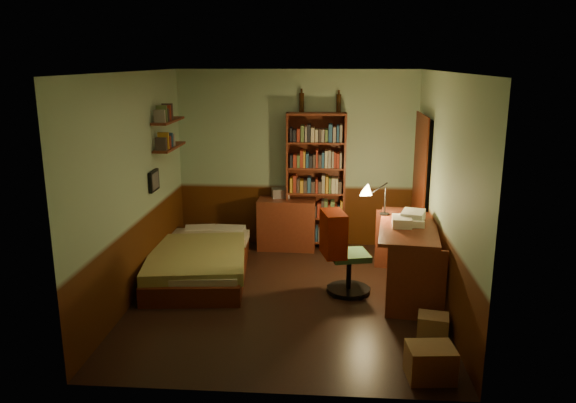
# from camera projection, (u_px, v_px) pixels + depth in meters

# --- Properties ---
(floor) EXTENTS (3.50, 4.00, 0.02)m
(floor) POSITION_uv_depth(u_px,v_px,m) (286.00, 297.00, 6.66)
(floor) COLOR black
(floor) RESTS_ON ground
(ceiling) EXTENTS (3.50, 4.00, 0.02)m
(ceiling) POSITION_uv_depth(u_px,v_px,m) (286.00, 71.00, 6.01)
(ceiling) COLOR silver
(ceiling) RESTS_ON wall_back
(wall_back) EXTENTS (3.50, 0.02, 2.60)m
(wall_back) POSITION_uv_depth(u_px,v_px,m) (297.00, 159.00, 8.28)
(wall_back) COLOR #89A584
(wall_back) RESTS_ON ground
(wall_left) EXTENTS (0.02, 4.00, 2.60)m
(wall_left) POSITION_uv_depth(u_px,v_px,m) (134.00, 187.00, 6.46)
(wall_left) COLOR #89A584
(wall_left) RESTS_ON ground
(wall_right) EXTENTS (0.02, 4.00, 2.60)m
(wall_right) POSITION_uv_depth(u_px,v_px,m) (445.00, 192.00, 6.21)
(wall_right) COLOR #89A584
(wall_right) RESTS_ON ground
(wall_front) EXTENTS (3.50, 0.02, 2.60)m
(wall_front) POSITION_uv_depth(u_px,v_px,m) (267.00, 247.00, 4.39)
(wall_front) COLOR #89A584
(wall_front) RESTS_ON ground
(doorway) EXTENTS (0.06, 0.90, 2.00)m
(doorway) POSITION_uv_depth(u_px,v_px,m) (421.00, 192.00, 7.54)
(doorway) COLOR black
(doorway) RESTS_ON ground
(door_trim) EXTENTS (0.02, 0.98, 2.08)m
(door_trim) POSITION_uv_depth(u_px,v_px,m) (418.00, 192.00, 7.54)
(door_trim) COLOR #45180B
(door_trim) RESTS_ON ground
(bed) EXTENTS (1.33, 2.22, 0.63)m
(bed) POSITION_uv_depth(u_px,v_px,m) (201.00, 251.00, 7.30)
(bed) COLOR olive
(bed) RESTS_ON ground
(dresser) EXTENTS (0.85, 0.44, 0.75)m
(dresser) POSITION_uv_depth(u_px,v_px,m) (287.00, 224.00, 8.28)
(dresser) COLOR #5B2414
(dresser) RESTS_ON ground
(mini_stereo) EXTENTS (0.28, 0.24, 0.13)m
(mini_stereo) POSITION_uv_depth(u_px,v_px,m) (280.00, 193.00, 8.30)
(mini_stereo) COLOR #B2B2B7
(mini_stereo) RESTS_ON dresser
(bookshelf) EXTENTS (0.86, 0.29, 2.00)m
(bookshelf) POSITION_uv_depth(u_px,v_px,m) (316.00, 182.00, 8.18)
(bookshelf) COLOR #5B2414
(bookshelf) RESTS_ON ground
(bottle_left) EXTENTS (0.09, 0.09, 0.27)m
(bottle_left) POSITION_uv_depth(u_px,v_px,m) (301.00, 102.00, 8.02)
(bottle_left) COLOR black
(bottle_left) RESTS_ON bookshelf
(bottle_right) EXTENTS (0.07, 0.07, 0.25)m
(bottle_right) POSITION_uv_depth(u_px,v_px,m) (339.00, 103.00, 7.98)
(bottle_right) COLOR black
(bottle_right) RESTS_ON bookshelf
(desk) EXTENTS (0.84, 1.64, 0.85)m
(desk) POSITION_uv_depth(u_px,v_px,m) (407.00, 258.00, 6.70)
(desk) COLOR #5B2414
(desk) RESTS_ON ground
(paper_stack) EXTENTS (0.34, 0.40, 0.14)m
(paper_stack) POSITION_uv_depth(u_px,v_px,m) (413.00, 217.00, 6.67)
(paper_stack) COLOR silver
(paper_stack) RESTS_ON desk
(desk_lamp) EXTENTS (0.19, 0.19, 0.51)m
(desk_lamp) POSITION_uv_depth(u_px,v_px,m) (385.00, 195.00, 6.95)
(desk_lamp) COLOR black
(desk_lamp) RESTS_ON desk
(office_chair) EXTENTS (0.50, 0.47, 0.86)m
(office_chair) POSITION_uv_depth(u_px,v_px,m) (349.00, 259.00, 6.67)
(office_chair) COLOR #36603A
(office_chair) RESTS_ON ground
(red_jacket) EXTENTS (0.30, 0.47, 0.52)m
(red_jacket) POSITION_uv_depth(u_px,v_px,m) (333.00, 206.00, 6.34)
(red_jacket) COLOR #8D1B00
(red_jacket) RESTS_ON office_chair
(wall_shelf_lower) EXTENTS (0.20, 0.90, 0.03)m
(wall_shelf_lower) POSITION_uv_depth(u_px,v_px,m) (170.00, 147.00, 7.44)
(wall_shelf_lower) COLOR #5B2414
(wall_shelf_lower) RESTS_ON wall_left
(wall_shelf_upper) EXTENTS (0.20, 0.90, 0.03)m
(wall_shelf_upper) POSITION_uv_depth(u_px,v_px,m) (168.00, 121.00, 7.36)
(wall_shelf_upper) COLOR #5B2414
(wall_shelf_upper) RESTS_ON wall_left
(framed_picture) EXTENTS (0.04, 0.32, 0.26)m
(framed_picture) POSITION_uv_depth(u_px,v_px,m) (154.00, 181.00, 7.05)
(framed_picture) COLOR black
(framed_picture) RESTS_ON wall_left
(cardboard_box_a) EXTENTS (0.43, 0.36, 0.30)m
(cardboard_box_a) POSITION_uv_depth(u_px,v_px,m) (430.00, 362.00, 4.91)
(cardboard_box_a) COLOR #A57E52
(cardboard_box_a) RESTS_ON ground
(cardboard_box_b) EXTENTS (0.35, 0.30, 0.21)m
(cardboard_box_b) POSITION_uv_depth(u_px,v_px,m) (433.00, 325.00, 5.70)
(cardboard_box_b) COLOR #A57E52
(cardboard_box_b) RESTS_ON ground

